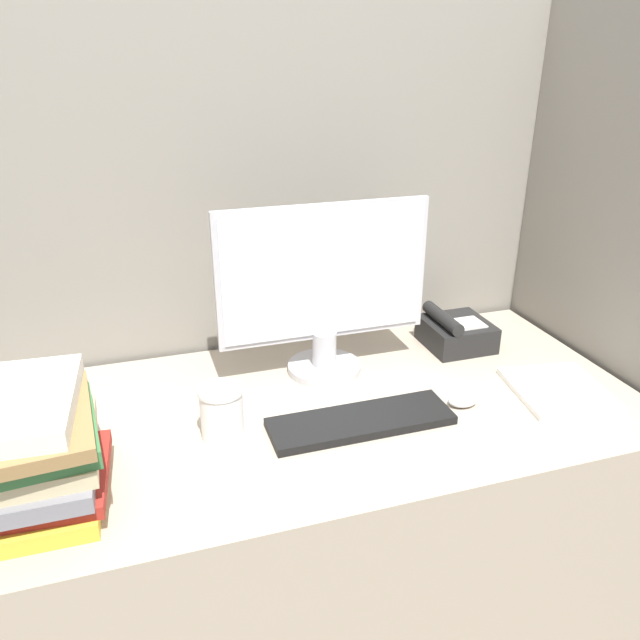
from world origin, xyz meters
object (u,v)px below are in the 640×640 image
Objects in this scene: keyboard at (361,421)px; mouse at (463,400)px; coffee_cup at (222,412)px; monitor at (324,292)px; book_stack at (33,451)px; desk_telephone at (455,332)px.

mouse is at bearing 1.19° from keyboard.
coffee_cup is (-0.30, 0.05, 0.05)m from keyboard.
book_stack is (-0.67, -0.33, -0.11)m from monitor.
book_stack reaches higher than keyboard.
keyboard is (-0.00, -0.27, -0.21)m from monitor.
mouse is at bearing 3.59° from book_stack.
keyboard is 2.33× the size of desk_telephone.
monitor is 7.55× the size of mouse.
mouse is at bearing -45.82° from monitor.
desk_telephone is (0.40, 0.03, -0.18)m from monitor.
desk_telephone is at bearing 18.30° from book_stack.
mouse is (0.26, -0.27, -0.21)m from monitor.
book_stack is (-0.36, -0.11, 0.05)m from coffee_cup.
keyboard is 0.50m from desk_telephone.
monitor is 0.41m from coffee_cup.
book_stack is (-0.93, -0.06, 0.10)m from mouse.
desk_telephone is at bearing 19.15° from coffee_cup.
mouse reaches higher than keyboard.
monitor is 0.43m from mouse.
book_stack is 1.13m from desk_telephone.
desk_telephone is at bearing 36.63° from keyboard.
mouse is 0.23× the size of book_stack.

